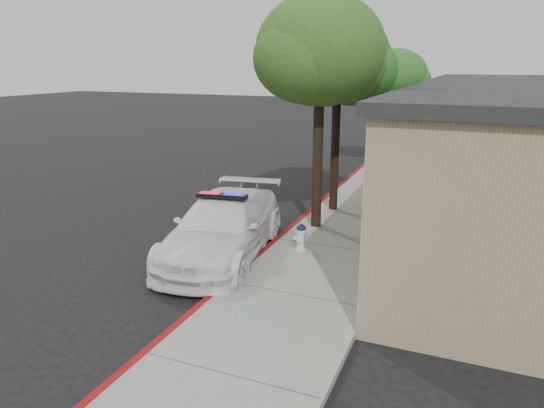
{
  "coord_description": "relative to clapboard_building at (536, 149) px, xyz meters",
  "views": [
    {
      "loc": [
        4.83,
        -8.89,
        4.84
      ],
      "look_at": [
        0.05,
        2.66,
        1.24
      ],
      "focal_mm": 32.55,
      "sensor_mm": 36.0,
      "label": 1
    }
  ],
  "objects": [
    {
      "name": "fire_hydrant",
      "position": [
        -5.74,
        -6.55,
        -1.62
      ],
      "size": [
        0.41,
        0.35,
        0.71
      ],
      "rotation": [
        0.0,
        0.0,
        0.15
      ],
      "color": "white",
      "rests_on": "sidewalk"
    },
    {
      "name": "clapboard_building",
      "position": [
        0.0,
        0.0,
        0.0
      ],
      "size": [
        7.3,
        20.89,
        4.24
      ],
      "color": "#9D8967",
      "rests_on": "ground"
    },
    {
      "name": "police_car",
      "position": [
        -7.59,
        -7.33,
        -1.35
      ],
      "size": [
        2.96,
        5.62,
        1.67
      ],
      "rotation": [
        0.0,
        0.0,
        0.15
      ],
      "color": "white",
      "rests_on": "ground"
    },
    {
      "name": "street_tree_near",
      "position": [
        -5.98,
        -4.5,
        2.88
      ],
      "size": [
        3.56,
        3.73,
        6.51
      ],
      "rotation": [
        0.0,
        0.0,
        0.4
      ],
      "color": "black",
      "rests_on": "sidewalk"
    },
    {
      "name": "sidewalk",
      "position": [
        -5.09,
        -6.0,
        -2.05
      ],
      "size": [
        3.2,
        60.0,
        0.15
      ],
      "primitive_type": "cube",
      "color": "gray",
      "rests_on": "ground"
    },
    {
      "name": "ground",
      "position": [
        -6.69,
        -9.0,
        -2.13
      ],
      "size": [
        120.0,
        120.0,
        0.0
      ],
      "primitive_type": "plane",
      "color": "black",
      "rests_on": "ground"
    },
    {
      "name": "street_tree_mid",
      "position": [
        -5.97,
        -2.59,
        2.66
      ],
      "size": [
        3.52,
        3.22,
        6.16
      ],
      "rotation": [
        0.0,
        0.0,
        -0.39
      ],
      "color": "black",
      "rests_on": "sidewalk"
    },
    {
      "name": "street_tree_far",
      "position": [
        -5.43,
        5.41,
        2.0
      ],
      "size": [
        2.97,
        2.8,
        5.3
      ],
      "rotation": [
        0.0,
        0.0,
        -0.07
      ],
      "color": "black",
      "rests_on": "sidewalk"
    },
    {
      "name": "red_curb",
      "position": [
        -6.63,
        -6.0,
        -2.05
      ],
      "size": [
        0.14,
        60.0,
        0.16
      ],
      "primitive_type": "cube",
      "color": "maroon",
      "rests_on": "ground"
    }
  ]
}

